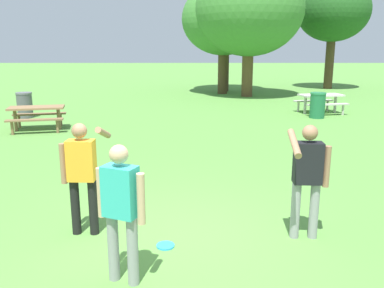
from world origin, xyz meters
name	(u,v)px	position (x,y,z in m)	size (l,w,h in m)	color
ground_plane	(167,240)	(0.00, 0.00, 0.00)	(120.00, 120.00, 0.00)	#568E3D
person_thrower	(81,170)	(-1.22, 0.24, 0.96)	(0.63, 0.67, 1.64)	black
person_catcher	(306,173)	(1.93, 0.09, 0.96)	(0.63, 0.67, 1.64)	gray
person_bystander	(120,206)	(-0.46, -1.03, 0.94)	(0.57, 0.35, 1.64)	gray
frisbee	(164,246)	(-0.03, -0.18, 0.01)	(0.25, 0.25, 0.03)	#2D9EDB
picnic_table_near	(36,113)	(-4.66, 7.71, 0.56)	(1.97, 1.76, 0.77)	olive
picnic_table_far	(319,99)	(5.50, 11.09, 0.56)	(1.96, 1.75, 0.77)	beige
trash_can_beside_table	(23,105)	(-6.00, 10.09, 0.48)	(0.59, 0.59, 0.96)	#515156
trash_can_further_along	(316,105)	(5.07, 10.04, 0.48)	(0.59, 0.59, 0.96)	#1E663D
tree_tall_left	(222,19)	(2.07, 18.08, 4.06)	(4.59, 4.59, 6.04)	#4C3823
tree_broad_center	(224,10)	(2.25, 19.35, 4.63)	(4.55, 4.55, 6.60)	#4C3823
tree_far_right	(248,10)	(3.28, 16.75, 4.46)	(5.59, 5.59, 6.86)	brown
tree_slender_mid	(332,11)	(8.96, 20.84, 4.71)	(4.39, 4.39, 6.61)	#4C3823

